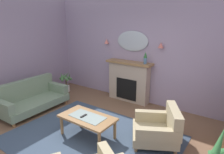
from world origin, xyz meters
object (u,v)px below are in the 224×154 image
at_px(wall_mirror, 132,41).
at_px(potted_plant_small_fern, 66,82).
at_px(wall_sconce_left, 107,41).
at_px(tv_remote, 84,116).
at_px(coffee_table, 87,119).
at_px(armchair_beside_couch, 159,128).
at_px(fireplace, 129,82).
at_px(mantel_vase_right, 145,57).
at_px(wall_sconce_right, 161,45).
at_px(floral_couch, 31,98).

distance_m(wall_mirror, potted_plant_small_fern, 2.57).
relative_size(wall_sconce_left, tv_remote, 0.88).
bearing_deg(coffee_table, wall_mirror, 97.57).
bearing_deg(armchair_beside_couch, wall_mirror, 133.84).
height_order(fireplace, coffee_table, fireplace).
bearing_deg(mantel_vase_right, tv_remote, -97.20).
distance_m(fireplace, wall_sconce_left, 1.38).
height_order(fireplace, wall_sconce_right, wall_sconce_right).
bearing_deg(tv_remote, coffee_table, 30.85).
bearing_deg(armchair_beside_couch, tv_remote, -152.45).
height_order(wall_sconce_left, floral_couch, wall_sconce_left).
bearing_deg(floral_couch, wall_sconce_right, 38.55).
bearing_deg(floral_couch, potted_plant_small_fern, 101.27).
xyz_separation_m(coffee_table, floral_couch, (-2.07, 0.10, -0.06)).
relative_size(mantel_vase_right, coffee_table, 0.29).
distance_m(wall_sconce_left, wall_sconce_right, 1.70).
bearing_deg(armchair_beside_couch, potted_plant_small_fern, 165.61).
relative_size(wall_sconce_left, armchair_beside_couch, 0.13).
xyz_separation_m(armchair_beside_couch, potted_plant_small_fern, (-3.59, 0.92, 0.03)).
bearing_deg(floral_couch, coffee_table, -2.69).
xyz_separation_m(wall_sconce_right, potted_plant_small_fern, (-2.91, -0.62, -1.32)).
height_order(wall_mirror, armchair_beside_couch, wall_mirror).
xyz_separation_m(mantel_vase_right, potted_plant_small_fern, (-2.56, -0.50, -1.00)).
relative_size(fireplace, tv_remote, 8.50).
distance_m(tv_remote, floral_couch, 2.01).
distance_m(mantel_vase_right, wall_mirror, 0.65).
bearing_deg(wall_sconce_right, tv_remote, -105.48).
height_order(mantel_vase_right, armchair_beside_couch, mantel_vase_right).
relative_size(armchair_beside_couch, potted_plant_small_fern, 1.68).
bearing_deg(tv_remote, wall_sconce_right, 74.52).
height_order(wall_mirror, floral_couch, wall_mirror).
relative_size(fireplace, armchair_beside_couch, 1.23).
xyz_separation_m(tv_remote, armchair_beside_couch, (1.30, 0.68, -0.15)).
distance_m(fireplace, floral_couch, 2.68).
height_order(coffee_table, potted_plant_small_fern, potted_plant_small_fern).
bearing_deg(fireplace, coffee_table, -81.93).
xyz_separation_m(floral_couch, armchair_beside_couch, (3.30, 0.54, -0.01)).
distance_m(wall_sconce_left, armchair_beside_couch, 3.15).
bearing_deg(wall_sconce_right, mantel_vase_right, -161.08).
relative_size(mantel_vase_right, armchair_beside_couch, 0.29).
bearing_deg(wall_sconce_left, coffee_table, -62.30).
bearing_deg(fireplace, floral_couch, -131.56).
bearing_deg(mantel_vase_right, wall_mirror, 161.22).
relative_size(mantel_vase_right, wall_sconce_right, 2.29).
bearing_deg(wall_sconce_right, wall_sconce_left, 180.00).
distance_m(wall_sconce_left, floral_couch, 2.65).
bearing_deg(mantel_vase_right, armchair_beside_couch, -54.10).
bearing_deg(potted_plant_small_fern, wall_mirror, 18.09).
bearing_deg(wall_sconce_right, fireplace, -173.84).
xyz_separation_m(mantel_vase_right, armchair_beside_couch, (1.03, -1.42, -1.03)).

